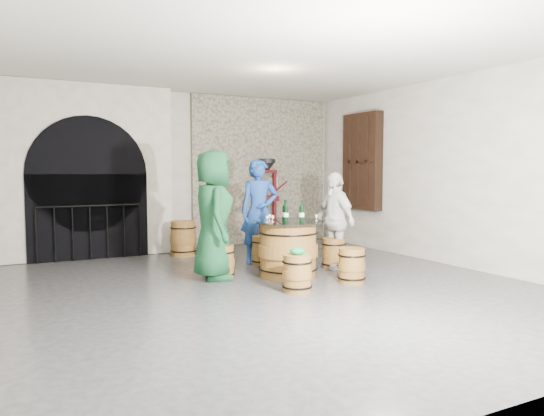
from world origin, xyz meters
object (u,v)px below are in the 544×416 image
wine_bottle_center (302,213)px  corking_press (267,195)px  person_green (214,215)px  barrel_stool_right (334,253)px  barrel_stool_near_left (297,273)px  barrel_stool_far (263,250)px  wine_bottle_right (285,212)px  barrel_stool_near_right (352,266)px  wine_bottle_left (286,213)px  barrel_stool_left (222,262)px  person_blue (259,212)px  barrel_table (288,249)px  person_white (335,220)px  side_barrel (183,238)px

wine_bottle_center → corking_press: (1.06, 3.25, 0.10)m
person_green → corking_press: bearing=-25.3°
barrel_stool_right → barrel_stool_near_left: bearing=-139.9°
barrel_stool_far → wine_bottle_right: 1.19m
barrel_stool_near_right → wine_bottle_left: (-0.64, 0.80, 0.73)m
barrel_stool_far → wine_bottle_left: size_ratio=1.55×
barrel_stool_left → wine_bottle_left: (0.91, -0.34, 0.73)m
person_blue → barrel_stool_near_left: bearing=-85.2°
barrel_stool_right → barrel_stool_near_right: size_ratio=1.00×
barrel_table → person_white: size_ratio=0.70×
barrel_stool_right → person_green: person_green is taller
person_white → wine_bottle_center: bearing=-69.1°
barrel_stool_left → wine_bottle_right: size_ratio=1.55×
person_white → wine_bottle_right: person_white is taller
barrel_stool_far → barrel_stool_right: same height
wine_bottle_left → corking_press: bearing=68.0°
barrel_stool_far → person_white: 1.33m
barrel_stool_far → barrel_stool_right: bearing=-40.9°
barrel_table → person_green: bearing=162.0°
wine_bottle_left → barrel_stool_right: bearing=13.6°
barrel_stool_near_left → person_white: bearing=39.9°
corking_press → person_blue: bearing=-124.6°
barrel_table → side_barrel: (-0.84, 2.56, -0.09)m
wine_bottle_left → wine_bottle_right: size_ratio=1.00×
barrel_stool_near_right → person_white: (0.42, 1.06, 0.55)m
barrel_stool_near_right → person_green: person_green is taller
person_green → wine_bottle_center: size_ratio=5.90×
barrel_table → corking_press: corking_press is taller
barrel_stool_right → side_barrel: size_ratio=0.76×
barrel_table → barrel_stool_near_left: bearing=-112.4°
barrel_table → barrel_stool_near_left: (-0.39, -0.94, -0.17)m
barrel_stool_near_left → wine_bottle_right: bearing=70.0°
person_blue → corking_press: size_ratio=0.97×
wine_bottle_right → person_white: bearing=8.6°
barrel_stool_left → barrel_stool_near_right: 1.93m
wine_bottle_right → side_barrel: (-0.82, 2.49, -0.65)m
barrel_table → wine_bottle_center: bearing=-41.2°
side_barrel → corking_press: size_ratio=0.36×
barrel_stool_left → wine_bottle_center: wine_bottle_center is taller
barrel_stool_left → barrel_stool_right: bearing=-2.6°
barrel_table → wine_bottle_center: 0.60m
person_white → wine_bottle_center: (-0.85, -0.37, 0.18)m
corking_press → person_white: bearing=-98.4°
barrel_stool_right → barrel_stool_far: bearing=139.1°
barrel_stool_left → barrel_stool_right: size_ratio=1.00×
side_barrel → person_green: bearing=-95.9°
barrel_stool_right → wine_bottle_right: 1.25m
person_blue → side_barrel: person_blue is taller
side_barrel → corking_press: bearing=15.1°
wine_bottle_left → barrel_stool_near_left: bearing=-110.2°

